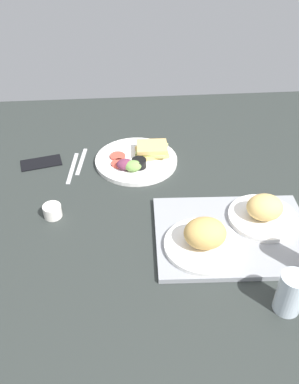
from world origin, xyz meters
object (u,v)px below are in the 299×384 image
Objects in this scene: fork at (81,161)px; cell_phone at (41,162)px; knife at (72,168)px; bread_plate_near at (264,212)px; bread_plate_far at (204,238)px; plate_with_salad at (138,159)px; serving_tray at (233,235)px; espresso_cup at (52,211)px; drinking_glass at (290,293)px.

fork is 14.60cm from cell_phone.
knife is at bearing -29.48° from fork.
bread_plate_near is 67.64cm from fork.
knife is (39.10, -43.76, -4.80)cm from bread_plate_far.
plate_with_salad is (35.14, -35.57, -3.02)cm from bread_plate_near.
fork is 5.00cm from knife.
serving_tray is 62.44cm from knife.
bread_plate_near is 3.67× the size of espresso_cup.
bread_plate_far reaches higher than plate_with_salad.
espresso_cup is (43.21, -18.29, -3.05)cm from bread_plate_far.
espresso_cup is (62.90, -8.51, -2.67)cm from bread_plate_near.
bread_plate_far is 47.02cm from espresso_cup.
bread_plate_far is at bearing 44.48° from fork.
bread_plate_far is at bearing 123.26° from cell_phone.
fork is at bearing -34.24° from bread_plate_near.
serving_tray is at bearing 26.01° from bread_plate_near.
bread_plate_near is at bearing -95.80° from drinking_glass.
bread_plate_near is at bearing -153.59° from bread_plate_far.
plate_with_salad is at bearing -63.89° from drinking_glass.
bread_plate_far reaches higher than serving_tray.
serving_tray is 1.51× the size of plate_with_salad.
bread_plate_far is (19.69, 9.78, 0.38)cm from bread_plate_near.
knife is at bearing -38.41° from serving_tray.
bread_plate_near is 1.81× the size of drinking_glass.
cell_phone is at bearing -75.79° from espresso_cup.
drinking_glass is (-32.10, 65.50, 4.01)cm from plate_with_salad.
serving_tray is 74.20cm from cell_phone.
serving_tray is 8.04× the size of espresso_cup.
serving_tray is at bearing 54.42° from fork.
bread_plate_far is 1.13× the size of knife.
drinking_glass reaches higher than serving_tray.
drinking_glass reaches higher than cell_phone.
knife is (55.75, -63.91, -5.42)cm from drinking_glass.
espresso_cup is at bearing -7.71° from bread_plate_near.
drinking_glass reaches higher than bread_plate_near.
drinking_glass is 0.60× the size of knife.
serving_tray is 26.48cm from drinking_glass.
bread_plate_near is 50.09cm from plate_with_salad.
plate_with_salad reaches higher than serving_tray.
bread_plate_near is 0.69× the size of plate_with_salad.
cell_phone is (11.60, -4.12, 0.15)cm from knife.
plate_with_salad is 73.05cm from drinking_glass.
drinking_glass is 0.67× the size of fork.
serving_tray is 11.81cm from bread_plate_far.
espresso_cup is 25.86cm from knife.
bread_plate_near reaches higher than serving_tray.
bread_plate_near reaches higher than espresso_cup.
plate_with_salad is at bearing -57.95° from serving_tray.
serving_tray is 3.13× the size of cell_phone.
knife is (3.00, 4.00, 0.00)cm from fork.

